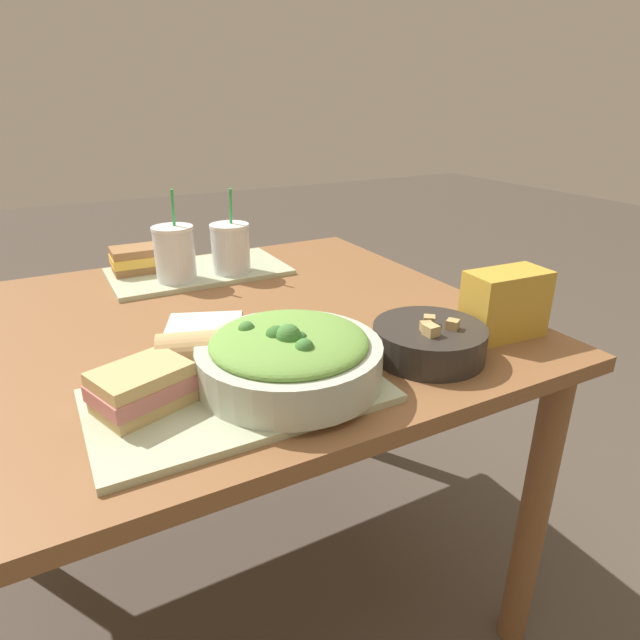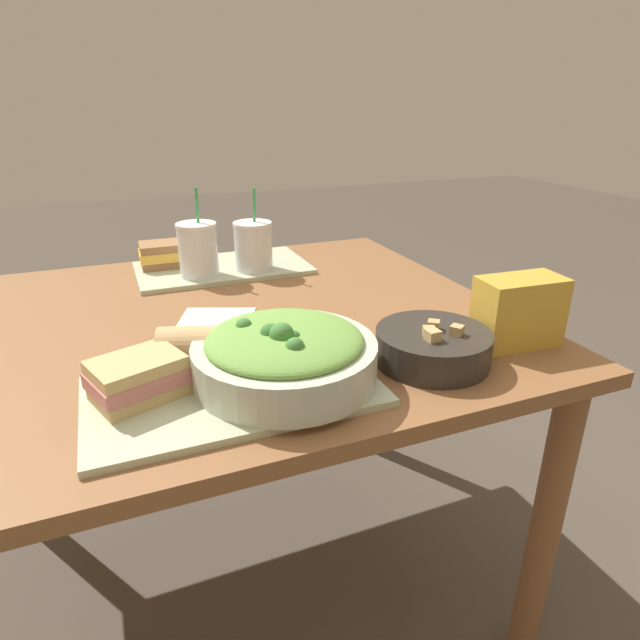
% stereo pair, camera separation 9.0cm
% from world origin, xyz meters
% --- Properties ---
extents(ground_plane, '(12.00, 12.00, 0.00)m').
position_xyz_m(ground_plane, '(0.00, 0.00, 0.00)').
color(ground_plane, '#4C4238').
extents(dining_table, '(1.20, 1.01, 0.75)m').
position_xyz_m(dining_table, '(0.00, 0.00, 0.65)').
color(dining_table, brown).
rests_on(dining_table, ground_plane).
extents(tray_near, '(0.45, 0.26, 0.01)m').
position_xyz_m(tray_near, '(-0.05, -0.32, 0.75)').
color(tray_near, '#B2BC99').
rests_on(tray_near, dining_table).
extents(tray_far, '(0.45, 0.26, 0.01)m').
position_xyz_m(tray_far, '(0.08, 0.33, 0.75)').
color(tray_far, '#B2BC99').
rests_on(tray_far, dining_table).
extents(salad_bowl, '(0.29, 0.29, 0.11)m').
position_xyz_m(salad_bowl, '(0.03, -0.32, 0.80)').
color(salad_bowl, beige).
rests_on(salad_bowl, tray_near).
extents(soup_bowl, '(0.20, 0.20, 0.08)m').
position_xyz_m(soup_bowl, '(0.30, -0.34, 0.78)').
color(soup_bowl, '#2D2823').
rests_on(soup_bowl, dining_table).
extents(sandwich_near, '(0.16, 0.13, 0.06)m').
position_xyz_m(sandwich_near, '(-0.19, -0.29, 0.79)').
color(sandwich_near, tan).
rests_on(sandwich_near, tray_near).
extents(baguette_near, '(0.13, 0.10, 0.08)m').
position_xyz_m(baguette_near, '(-0.09, -0.23, 0.79)').
color(baguette_near, tan).
rests_on(baguette_near, tray_near).
extents(sandwich_far, '(0.12, 0.10, 0.06)m').
position_xyz_m(sandwich_far, '(-0.07, 0.39, 0.79)').
color(sandwich_far, olive).
rests_on(sandwich_far, tray_far).
extents(drink_cup_dark, '(0.10, 0.10, 0.22)m').
position_xyz_m(drink_cup_dark, '(0.01, 0.27, 0.82)').
color(drink_cup_dark, silver).
rests_on(drink_cup_dark, tray_far).
extents(drink_cup_red, '(0.10, 0.10, 0.21)m').
position_xyz_m(drink_cup_red, '(0.15, 0.27, 0.82)').
color(drink_cup_red, silver).
rests_on(drink_cup_red, tray_far).
extents(chip_bag, '(0.16, 0.09, 0.13)m').
position_xyz_m(chip_bag, '(0.49, -0.34, 0.81)').
color(chip_bag, gold).
rests_on(chip_bag, dining_table).
extents(napkin_folded, '(0.18, 0.15, 0.00)m').
position_xyz_m(napkin_folded, '(-0.01, 0.00, 0.75)').
color(napkin_folded, silver).
rests_on(napkin_folded, dining_table).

